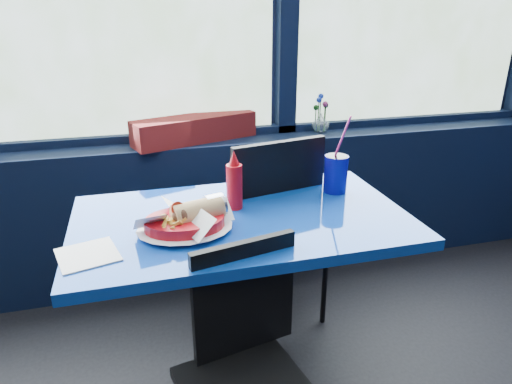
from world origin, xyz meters
name	(u,v)px	position (x,y,z in m)	size (l,w,h in m)	color
window_sill	(152,215)	(0.00, 2.87, 0.40)	(5.00, 0.26, 0.80)	black
near_table	(242,260)	(0.30, 2.00, 0.57)	(1.20, 0.70, 0.75)	black
chair_near_front	(246,356)	(0.22, 1.62, 0.46)	(0.43, 0.43, 0.80)	black
chair_near_back	(275,221)	(0.53, 2.32, 0.55)	(0.51, 0.51, 0.96)	black
planter_box	(195,129)	(0.26, 2.88, 0.87)	(0.66, 0.16, 0.13)	maroon
flower_vase	(321,120)	(0.97, 2.88, 0.86)	(0.13, 0.13, 0.21)	silver
food_basket	(187,221)	(0.09, 1.93, 0.79)	(0.31, 0.31, 0.10)	#B10B14
ketchup_bottle	(234,183)	(0.29, 2.08, 0.85)	(0.06, 0.06, 0.23)	#B10B14
soda_cup	(336,173)	(0.73, 2.14, 0.83)	(0.10, 0.10, 0.32)	#0D0C89
napkin	(88,255)	(-0.22, 1.85, 0.75)	(0.17, 0.17, 0.00)	white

